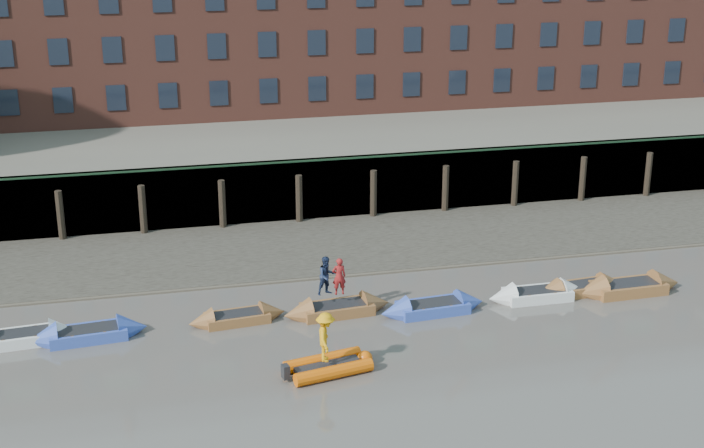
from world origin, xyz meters
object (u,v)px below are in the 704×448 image
object	(u,v)px
rowboat_2	(237,318)
rowboat_4	(433,307)
rowboat_3	(337,309)
person_rower_a	(339,276)
rib_tender	(331,365)
person_rib_crew	(326,337)
rowboat_5	(538,294)
person_rower_b	(327,276)
rowboat_6	(580,288)
rowboat_7	(628,288)
rowboat_0	(20,338)
rowboat_1	(88,334)

from	to	relation	value
rowboat_2	rowboat_4	distance (m)	8.07
rowboat_3	person_rower_a	xyz separation A→B (m)	(0.09, 0.03, 1.44)
rowboat_4	person_rower_a	world-z (taller)	person_rower_a
rib_tender	person_rib_crew	distance (m)	1.24
rowboat_5	person_rower_b	size ratio (longest dim) A/B	2.69
rowboat_6	rib_tender	xyz separation A→B (m)	(-12.04, -4.65, 0.03)
rowboat_7	rowboat_0	bearing A→B (deg)	176.29
rowboat_1	rowboat_6	distance (m)	20.77
rowboat_0	rib_tender	bearing A→B (deg)	-28.83
rowboat_1	rowboat_5	xyz separation A→B (m)	(18.69, -0.30, -0.01)
rowboat_5	rowboat_6	xyz separation A→B (m)	(2.07, 0.20, -0.01)
rowboat_4	rowboat_7	distance (m)	8.92
rowboat_1	person_rower_a	distance (m)	10.19
rowboat_5	rowboat_7	xyz separation A→B (m)	(4.12, -0.26, 0.02)
rowboat_3	person_rower_a	bearing A→B (deg)	12.48
rowboat_5	rowboat_7	bearing A→B (deg)	-3.77
rowboat_6	rowboat_7	xyz separation A→B (m)	(2.05, -0.46, 0.03)
rowboat_3	rowboat_4	xyz separation A→B (m)	(3.90, -0.73, -0.00)
rowboat_3	rowboat_7	bearing A→B (deg)	-8.13
person_rib_crew	rowboat_6	bearing A→B (deg)	-58.67
rowboat_1	rib_tender	bearing A→B (deg)	-33.96
rib_tender	person_rib_crew	size ratio (longest dim) A/B	1.81
rowboat_5	rib_tender	world-z (taller)	rowboat_5
rowboat_0	rowboat_7	size ratio (longest dim) A/B	0.92
rowboat_3	rowboat_2	bearing A→B (deg)	172.92
rowboat_6	person_rib_crew	size ratio (longest dim) A/B	2.33
rowboat_1	person_rib_crew	bearing A→B (deg)	-35.08
rowboat_2	rowboat_5	bearing A→B (deg)	-8.55
rowboat_0	rowboat_5	world-z (taller)	rowboat_0
rowboat_4	person_rower_a	xyz separation A→B (m)	(-3.81, 0.76, 1.44)
rowboat_4	rowboat_5	bearing A→B (deg)	-0.59
rowboat_0	person_rower_a	xyz separation A→B (m)	(12.65, -0.09, 1.45)
rowboat_1	rowboat_4	bearing A→B (deg)	-7.95
rowboat_6	rowboat_1	bearing A→B (deg)	174.60
person_rower_b	rowboat_5	bearing A→B (deg)	-19.57
rowboat_7	person_rower_a	bearing A→B (deg)	174.91
rowboat_4	person_rower_a	bearing A→B (deg)	164.31
rowboat_4	person_rib_crew	distance (m)	6.96
rowboat_0	rowboat_7	world-z (taller)	rowboat_7
rowboat_5	rowboat_6	bearing A→B (deg)	5.35
rowboat_7	rowboat_5	bearing A→B (deg)	174.50
rowboat_2	person_rower_a	distance (m)	4.47
rib_tender	rowboat_0	bearing A→B (deg)	144.10
rowboat_4	rowboat_7	xyz separation A→B (m)	(8.92, 0.06, 0.02)
rib_tender	person_rower_b	bearing A→B (deg)	68.15
person_rower_b	person_rib_crew	xyz separation A→B (m)	(-1.09, -5.09, -0.25)
rowboat_3	rowboat_7	size ratio (longest dim) A/B	0.94
rowboat_6	rowboat_7	bearing A→B (deg)	-17.75
person_rower_a	rib_tender	bearing A→B (deg)	74.12
person_rib_crew	rowboat_0	bearing A→B (deg)	75.53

